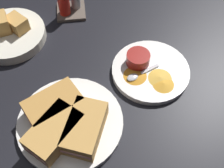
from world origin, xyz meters
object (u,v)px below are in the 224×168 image
Objects in this scene: spoon_by_gravy_ramekin at (137,75)px; condiment_caddy at (69,4)px; spoon_by_dark_ramekin at (73,121)px; bread_basket_rear at (10,33)px; sandwich_half_far at (54,132)px; ramekin_dark_sauce at (85,133)px; plate_sandwich_main at (70,123)px; plate_chips_companion at (150,71)px; ramekin_light_gravy at (138,58)px; sandwich_half_extra at (85,128)px; sandwich_half_near at (54,106)px.

condiment_caddy reaches higher than spoon_by_gravy_ramekin.
bread_basket_rear is at bearing 119.31° from spoon_by_dark_ramekin.
sandwich_half_far is 1.55× the size of condiment_caddy.
ramekin_dark_sauce is 0.29× the size of bread_basket_rear.
plate_sandwich_main is 1.21× the size of plate_chips_companion.
sandwich_half_extra is at bearing -129.15° from ramekin_light_gravy.
plate_sandwich_main is at bearing 46.35° from sandwich_half_far.
sandwich_half_near and sandwich_half_far have the same top height.
sandwich_half_far is 6.91cm from ramekin_dark_sauce.
spoon_by_gravy_ramekin is at bearing -103.02° from ramekin_light_gravy.
sandwich_half_far reaches higher than ramekin_light_gravy.
plate_chips_companion is at bearing 31.97° from spoon_by_dark_ramekin.
sandwich_half_far is 0.71× the size of bread_basket_rear.
sandwich_half_far reaches higher than ramekin_dark_sauce.
sandwich_half_near is 10.56cm from ramekin_dark_sauce.
ramekin_dark_sauce is at bearing -8.79° from sandwich_half_far.
plate_sandwich_main is 1.73× the size of sandwich_half_far.
sandwich_half_far is at bearing -133.65° from plate_sandwich_main.
bread_basket_rear is (-13.29, 34.39, -1.93)cm from sandwich_half_far.
ramekin_dark_sauce reaches higher than plate_sandwich_main.
sandwich_half_extra is at bearing 1.35° from sandwich_half_far.
sandwich_half_near reaches higher than ramekin_light_gravy.
sandwich_half_far is at bearing -139.29° from ramekin_light_gravy.
sandwich_half_extra is (3.51, -3.35, 3.20)cm from plate_sandwich_main.
sandwich_half_far is 6.85cm from sandwich_half_extra.
spoon_by_gravy_ramekin is (17.24, 11.52, 0.00)cm from spoon_by_dark_ramekin.
plate_sandwich_main is 35.10cm from bread_basket_rear.
sandwich_half_extra is at bearing -43.65° from sandwich_half_near.
plate_chips_companion is 3.31× the size of ramekin_light_gravy.
spoon_by_dark_ramekin is (-2.66, 4.34, -1.76)cm from ramekin_dark_sauce.
bread_basket_rear is at bearing 150.55° from spoon_by_gravy_ramekin.
spoon_by_gravy_ramekin is at bearing 32.03° from plate_sandwich_main.
bread_basket_rear is (-35.74, 15.07, -1.33)cm from ramekin_light_gravy.
spoon_by_dark_ramekin is (4.17, 3.29, -2.04)cm from sandwich_half_far.
ramekin_light_gravy is (22.61, 12.47, -0.59)cm from sandwich_half_near.
ramekin_light_gravy is 0.66× the size of spoon_by_gravy_ramekin.
sandwich_half_near is 1.64× the size of spoon_by_dark_ramekin.
spoon_by_dark_ramekin is 20.73cm from spoon_by_gravy_ramekin.
plate_chips_companion is at bearing -39.81° from ramekin_light_gravy.
ramekin_light_gravy is 38.81cm from bread_basket_rear.
sandwich_half_near reaches higher than plate_sandwich_main.
spoon_by_gravy_ramekin is (14.58, 15.86, -1.76)cm from ramekin_dark_sauce.
plate_sandwich_main and plate_chips_companion have the same top height.
condiment_caddy reaches higher than spoon_by_dark_ramekin.
condiment_caddy is (4.70, 36.87, -0.59)cm from sandwich_half_near.
spoon_by_dark_ramekin is at bearing -148.03° from plate_chips_companion.
spoon_by_gravy_ramekin is 33.50cm from condiment_caddy.
plate_chips_companion is 2.20× the size of spoon_by_gravy_ramekin.
sandwich_half_near is at bearing -97.26° from condiment_caddy.
sandwich_half_far reaches higher than spoon_by_gravy_ramekin.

